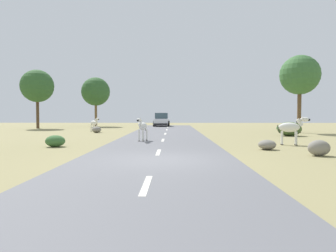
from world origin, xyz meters
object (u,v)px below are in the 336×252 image
at_px(tree_1, 96,92).
at_px(bush_0, 289,129).
at_px(car_0, 162,120).
at_px(zebra_2, 291,128).
at_px(zebra_1, 94,123).
at_px(bush_3, 281,128).
at_px(rock_0, 319,148).
at_px(rock_3, 267,145).
at_px(tree_3, 37,86).
at_px(bush_1, 55,141).
at_px(tree_4, 300,75).
at_px(zebra_0, 142,127).
at_px(rock_2, 97,130).

xyz_separation_m(tree_1, bush_0, (19.22, -17.17, -4.08)).
relative_size(car_0, tree_1, 0.67).
bearing_deg(tree_1, zebra_2, -55.11).
xyz_separation_m(zebra_1, bush_3, (18.38, 2.17, -0.56)).
distance_m(zebra_1, tree_1, 12.72).
bearing_deg(rock_0, bush_3, 75.03).
relative_size(zebra_2, rock_3, 1.99).
bearing_deg(rock_0, zebra_2, 83.38).
relative_size(car_0, tree_3, 0.65).
xyz_separation_m(car_0, bush_1, (-4.59, -24.63, -0.55)).
height_order(car_0, rock_0, car_0).
relative_size(tree_4, bush_3, 8.36).
bearing_deg(zebra_1, tree_4, 129.82).
height_order(zebra_0, bush_1, zebra_0).
distance_m(zebra_0, bush_0, 11.89).
bearing_deg(car_0, bush_3, 144.44).
distance_m(tree_3, rock_2, 12.51).
height_order(zebra_1, zebra_2, zebra_2).
bearing_deg(tree_4, tree_3, 164.38).
xyz_separation_m(zebra_0, car_0, (0.36, 21.77, -0.07)).
xyz_separation_m(zebra_1, tree_1, (-2.82, 11.80, 3.81)).
height_order(zebra_2, tree_4, tree_4).
distance_m(tree_3, bush_3, 27.10).
xyz_separation_m(zebra_1, rock_0, (13.40, -16.44, -0.49)).
distance_m(bush_3, rock_2, 18.15).
relative_size(zebra_1, tree_4, 0.20).
bearing_deg(rock_0, zebra_1, 129.19).
bearing_deg(zebra_0, rock_3, 162.04).
distance_m(zebra_0, bush_3, 17.91).
height_order(tree_1, tree_3, tree_3).
xyz_separation_m(zebra_1, tree_4, (18.70, -1.52, 4.29)).
relative_size(zebra_1, bush_3, 1.66).
height_order(zebra_0, car_0, car_0).
bearing_deg(tree_1, bush_1, -80.44).
xyz_separation_m(car_0, tree_4, (12.72, -12.90, 4.25)).
relative_size(tree_3, rock_0, 7.67).
bearing_deg(rock_2, bush_0, -12.92).
relative_size(car_0, rock_2, 5.29).
xyz_separation_m(zebra_1, bush_0, (16.40, -5.37, -0.27)).
bearing_deg(zebra_0, zebra_1, -47.65).
distance_m(bush_3, rock_3, 17.71).
height_order(bush_3, rock_2, rock_2).
distance_m(tree_4, bush_0, 6.40).
distance_m(car_0, tree_1, 9.59).
distance_m(zebra_1, rock_0, 21.21).
bearing_deg(bush_0, zebra_0, -155.02).
xyz_separation_m(car_0, rock_2, (-5.33, -13.14, -0.57)).
relative_size(tree_1, bush_1, 6.52).
bearing_deg(bush_1, tree_3, 116.20).
xyz_separation_m(rock_0, rock_3, (-1.44, 2.10, -0.09)).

